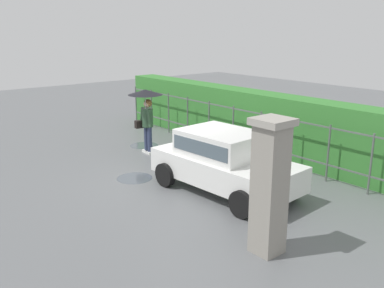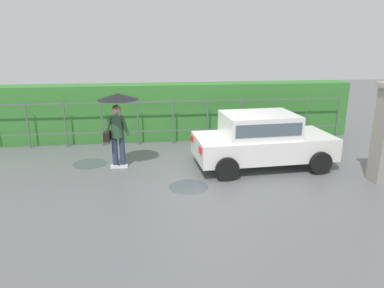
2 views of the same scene
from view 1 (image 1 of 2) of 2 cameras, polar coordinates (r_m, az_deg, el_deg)
name	(u,v)px [view 1 (image 1 of 2)]	position (r m, az deg, el deg)	size (l,w,h in m)	color
ground_plane	(176,177)	(11.34, -2.23, -4.44)	(40.00, 40.00, 0.00)	slate
car	(224,159)	(10.17, 4.28, -2.03)	(3.83, 2.06, 1.48)	white
pedestrian	(146,106)	(13.13, -6.22, 5.09)	(1.06, 1.06, 2.04)	#2D3856
gate_pillar	(270,186)	(7.35, 10.42, -5.58)	(0.60, 0.60, 2.42)	gray
fence_section	(233,127)	(13.40, 5.55, 2.28)	(11.53, 0.05, 1.50)	#59605B
hedge_row	(250,120)	(13.91, 7.81, 3.22)	(12.48, 0.90, 1.90)	#387F33
puddle_near	(135,178)	(11.33, -7.74, -4.57)	(0.94, 0.94, 0.00)	#4C545B
puddle_far	(144,145)	(14.41, -6.47, -0.19)	(0.95, 0.95, 0.00)	#4C545B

